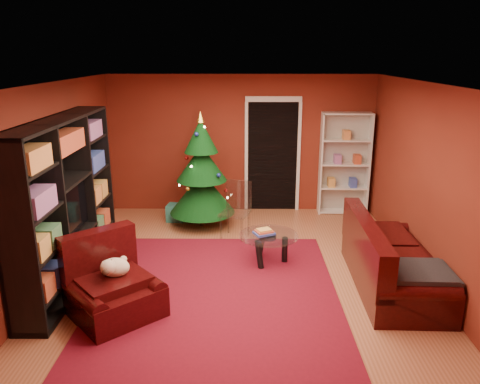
{
  "coord_description": "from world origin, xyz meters",
  "views": [
    {
      "loc": [
        0.06,
        -6.03,
        2.97
      ],
      "look_at": [
        0.0,
        0.4,
        1.05
      ],
      "focal_mm": 35.0,
      "sensor_mm": 36.0,
      "label": 1
    }
  ],
  "objects_px": {
    "gift_box_teal": "(176,213)",
    "acrylic_chair": "(235,213)",
    "gift_box_green": "(184,214)",
    "christmas_tree": "(202,172)",
    "media_unit": "(66,202)",
    "coffee_table": "(268,248)",
    "sofa": "(394,254)",
    "white_bookshelf": "(344,164)",
    "armchair": "(114,285)",
    "rug": "(217,292)",
    "dog": "(115,267)",
    "gift_box_red": "(210,208)"
  },
  "relations": [
    {
      "from": "white_bookshelf",
      "to": "coffee_table",
      "type": "relative_size",
      "value": 2.29
    },
    {
      "from": "christmas_tree",
      "to": "gift_box_red",
      "type": "distance_m",
      "value": 1.07
    },
    {
      "from": "coffee_table",
      "to": "gift_box_green",
      "type": "bearing_deg",
      "value": 128.75
    },
    {
      "from": "armchair",
      "to": "coffee_table",
      "type": "relative_size",
      "value": 1.16
    },
    {
      "from": "gift_box_teal",
      "to": "acrylic_chair",
      "type": "relative_size",
      "value": 0.35
    },
    {
      "from": "armchair",
      "to": "dog",
      "type": "relative_size",
      "value": 2.5
    },
    {
      "from": "acrylic_chair",
      "to": "media_unit",
      "type": "bearing_deg",
      "value": -127.21
    },
    {
      "from": "media_unit",
      "to": "armchair",
      "type": "height_order",
      "value": "media_unit"
    },
    {
      "from": "rug",
      "to": "dog",
      "type": "xyz_separation_m",
      "value": [
        -1.15,
        -0.46,
        0.57
      ]
    },
    {
      "from": "gift_box_green",
      "to": "sofa",
      "type": "relative_size",
      "value": 0.12
    },
    {
      "from": "dog",
      "to": "acrylic_chair",
      "type": "height_order",
      "value": "acrylic_chair"
    },
    {
      "from": "rug",
      "to": "sofa",
      "type": "relative_size",
      "value": 1.68
    },
    {
      "from": "gift_box_green",
      "to": "gift_box_red",
      "type": "distance_m",
      "value": 0.57
    },
    {
      "from": "sofa",
      "to": "media_unit",
      "type": "bearing_deg",
      "value": 89.31
    },
    {
      "from": "media_unit",
      "to": "gift_box_teal",
      "type": "distance_m",
      "value": 2.73
    },
    {
      "from": "media_unit",
      "to": "white_bookshelf",
      "type": "distance_m",
      "value": 5.08
    },
    {
      "from": "gift_box_teal",
      "to": "gift_box_red",
      "type": "xyz_separation_m",
      "value": [
        0.61,
        0.35,
        -0.03
      ]
    },
    {
      "from": "rug",
      "to": "gift_box_red",
      "type": "relative_size",
      "value": 15.23
    },
    {
      "from": "gift_box_red",
      "to": "white_bookshelf",
      "type": "xyz_separation_m",
      "value": [
        2.54,
        0.14,
        0.84
      ]
    },
    {
      "from": "christmas_tree",
      "to": "rug",
      "type": "bearing_deg",
      "value": -80.91
    },
    {
      "from": "coffee_table",
      "to": "acrylic_chair",
      "type": "relative_size",
      "value": 1.01
    },
    {
      "from": "gift_box_green",
      "to": "acrylic_chair",
      "type": "bearing_deg",
      "value": -41.76
    },
    {
      "from": "white_bookshelf",
      "to": "gift_box_red",
      "type": "bearing_deg",
      "value": -175.14
    },
    {
      "from": "media_unit",
      "to": "christmas_tree",
      "type": "distance_m",
      "value": 2.62
    },
    {
      "from": "gift_box_teal",
      "to": "dog",
      "type": "distance_m",
      "value": 3.22
    },
    {
      "from": "media_unit",
      "to": "sofa",
      "type": "height_order",
      "value": "media_unit"
    },
    {
      "from": "armchair",
      "to": "acrylic_chair",
      "type": "xyz_separation_m",
      "value": [
        1.35,
        2.42,
        0.04
      ]
    },
    {
      "from": "white_bookshelf",
      "to": "dog",
      "type": "xyz_separation_m",
      "value": [
        -3.39,
        -3.67,
        -0.38
      ]
    },
    {
      "from": "gift_box_green",
      "to": "white_bookshelf",
      "type": "height_order",
      "value": "white_bookshelf"
    },
    {
      "from": "coffee_table",
      "to": "white_bookshelf",
      "type": "bearing_deg",
      "value": 56.25
    },
    {
      "from": "sofa",
      "to": "christmas_tree",
      "type": "bearing_deg",
      "value": 51.87
    },
    {
      "from": "armchair",
      "to": "media_unit",
      "type": "bearing_deg",
      "value": 90.33
    },
    {
      "from": "gift_box_red",
      "to": "armchair",
      "type": "height_order",
      "value": "armchair"
    },
    {
      "from": "acrylic_chair",
      "to": "coffee_table",
      "type": "bearing_deg",
      "value": -43.91
    },
    {
      "from": "gift_box_teal",
      "to": "coffee_table",
      "type": "relative_size",
      "value": 0.35
    },
    {
      "from": "gift_box_green",
      "to": "christmas_tree",
      "type": "bearing_deg",
      "value": -36.38
    },
    {
      "from": "white_bookshelf",
      "to": "christmas_tree",
      "type": "bearing_deg",
      "value": -162.49
    },
    {
      "from": "christmas_tree",
      "to": "acrylic_chair",
      "type": "relative_size",
      "value": 2.39
    },
    {
      "from": "media_unit",
      "to": "armchair",
      "type": "relative_size",
      "value": 2.85
    },
    {
      "from": "armchair",
      "to": "gift_box_teal",
      "type": "bearing_deg",
      "value": 44.24
    },
    {
      "from": "rug",
      "to": "armchair",
      "type": "xyz_separation_m",
      "value": [
        -1.16,
        -0.53,
        0.38
      ]
    },
    {
      "from": "media_unit",
      "to": "sofa",
      "type": "distance_m",
      "value": 4.35
    },
    {
      "from": "media_unit",
      "to": "gift_box_green",
      "type": "xyz_separation_m",
      "value": [
        1.22,
        2.35,
        -0.97
      ]
    },
    {
      "from": "gift_box_green",
      "to": "white_bookshelf",
      "type": "bearing_deg",
      "value": 8.78
    },
    {
      "from": "gift_box_red",
      "to": "white_bookshelf",
      "type": "height_order",
      "value": "white_bookshelf"
    },
    {
      "from": "gift_box_green",
      "to": "gift_box_teal",
      "type": "bearing_deg",
      "value": -169.51
    },
    {
      "from": "white_bookshelf",
      "to": "coffee_table",
      "type": "xyz_separation_m",
      "value": [
        -1.53,
        -2.3,
        -0.73
      ]
    },
    {
      "from": "dog",
      "to": "media_unit",
      "type": "bearing_deg",
      "value": 92.72
    },
    {
      "from": "rug",
      "to": "gift_box_red",
      "type": "height_order",
      "value": "gift_box_red"
    },
    {
      "from": "rug",
      "to": "media_unit",
      "type": "bearing_deg",
      "value": 168.68
    }
  ]
}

